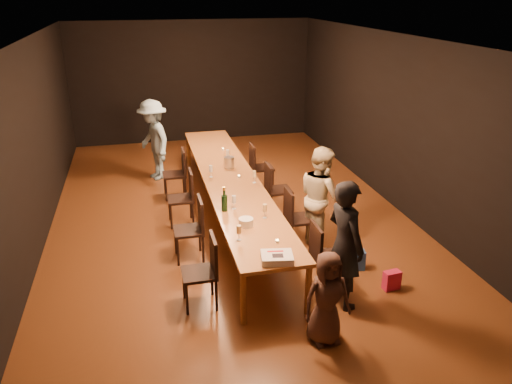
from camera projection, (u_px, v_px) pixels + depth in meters
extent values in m
plane|color=#472611|center=(231.00, 218.00, 8.65)|extent=(10.00, 10.00, 0.00)
cube|color=black|center=(193.00, 82.00, 12.58)|extent=(6.00, 0.04, 3.00)
cube|color=black|center=(357.00, 320.00, 3.58)|extent=(6.00, 0.04, 3.00)
cube|color=black|center=(32.00, 147.00, 7.43)|extent=(0.04, 10.00, 3.00)
cube|color=black|center=(398.00, 124.00, 8.72)|extent=(0.04, 10.00, 3.00)
cube|color=silver|center=(227.00, 38.00, 7.51)|extent=(6.00, 10.00, 0.04)
cube|color=brown|center=(230.00, 179.00, 8.37)|extent=(0.90, 6.00, 0.05)
cylinder|color=brown|center=(243.00, 298.00, 5.82)|extent=(0.08, 0.08, 0.70)
cylinder|color=brown|center=(308.00, 289.00, 5.99)|extent=(0.08, 0.08, 0.70)
cylinder|color=brown|center=(189.00, 151.00, 11.04)|extent=(0.08, 0.08, 0.70)
cylinder|color=brown|center=(224.00, 149.00, 11.21)|extent=(0.08, 0.08, 0.70)
imported|color=black|center=(345.00, 244.00, 6.03)|extent=(0.54, 0.69, 1.66)
imported|color=beige|center=(321.00, 197.00, 7.50)|extent=(0.70, 0.84, 1.58)
imported|color=#80AAC6|center=(154.00, 140.00, 10.17)|extent=(0.94, 1.21, 1.65)
imported|color=#462E27|center=(327.00, 298.00, 5.46)|extent=(0.56, 0.39, 1.11)
cube|color=#D01F4E|center=(392.00, 280.00, 6.58)|extent=(0.23, 0.15, 0.26)
cube|color=#234E9A|center=(356.00, 260.00, 7.05)|extent=(0.25, 0.19, 0.28)
cube|color=white|center=(277.00, 258.00, 5.81)|extent=(0.41, 0.35, 0.08)
cube|color=black|center=(278.00, 256.00, 5.77)|extent=(0.14, 0.11, 0.00)
cube|color=red|center=(275.00, 251.00, 5.86)|extent=(0.19, 0.06, 0.00)
cylinder|color=white|center=(246.00, 222.00, 6.66)|extent=(0.25, 0.25, 0.11)
cylinder|color=#B4B4B9|center=(229.00, 162.00, 8.80)|extent=(0.24, 0.24, 0.20)
cylinder|color=#B2B7B2|center=(277.00, 241.00, 6.25)|extent=(0.05, 0.05, 0.03)
cylinder|color=#B2B7B2|center=(239.00, 176.00, 8.39)|extent=(0.05, 0.05, 0.03)
cylinder|color=#B2B7B2|center=(223.00, 149.00, 9.79)|extent=(0.05, 0.05, 0.03)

